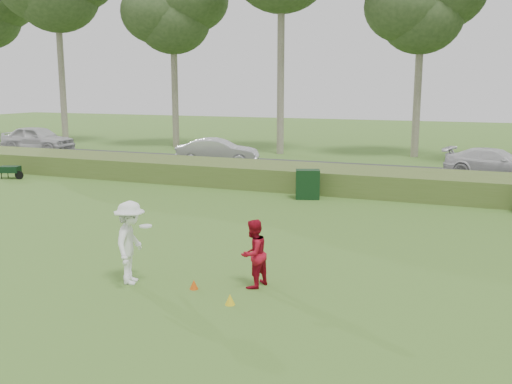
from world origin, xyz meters
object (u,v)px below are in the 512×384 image
at_px(cone_orange, 194,284).
at_px(cone_yellow, 230,299).
at_px(car_mid, 218,152).
at_px(player_white, 131,243).
at_px(car_right, 495,163).
at_px(car_left, 38,139).
at_px(utility_cabinet, 308,184).
at_px(player_red, 253,254).

bearing_deg(cone_orange, cone_yellow, -25.49).
relative_size(cone_yellow, car_mid, 0.05).
relative_size(player_white, cone_orange, 8.94).
relative_size(cone_yellow, car_right, 0.05).
bearing_deg(car_left, cone_yellow, -132.06).
relative_size(utility_cabinet, car_left, 0.23).
distance_m(player_red, cone_yellow, 1.28).
xyz_separation_m(player_white, player_red, (2.56, 0.75, -0.17)).
bearing_deg(utility_cabinet, car_right, 30.11).
xyz_separation_m(player_white, utility_cabinet, (0.85, 10.39, -0.35)).
bearing_deg(cone_orange, car_right, 71.43).
height_order(player_white, car_right, player_white).
height_order(cone_orange, cone_yellow, cone_yellow).
bearing_deg(player_red, cone_yellow, 13.39).
distance_m(cone_orange, utility_cabinet, 10.26).
bearing_deg(cone_yellow, car_mid, 116.36).
xyz_separation_m(utility_cabinet, car_left, (-20.34, 8.08, 0.32)).
xyz_separation_m(car_left, car_mid, (13.45, -1.57, -0.10)).
xyz_separation_m(cone_orange, cone_yellow, (1.07, -0.51, 0.01)).
relative_size(player_white, player_red, 1.23).
bearing_deg(cone_orange, utility_cabinet, 93.29).
relative_size(cone_yellow, car_left, 0.05).
distance_m(cone_yellow, utility_cabinet, 10.88).
distance_m(car_left, car_mid, 13.54).
bearing_deg(cone_yellow, car_left, 139.44).
bearing_deg(car_mid, player_red, -167.96).
relative_size(car_left, car_right, 1.05).
bearing_deg(utility_cabinet, player_white, -114.02).
xyz_separation_m(cone_yellow, car_left, (-22.00, 18.83, 0.76)).
bearing_deg(player_white, car_right, -40.08).
distance_m(player_white, cone_orange, 1.66).
distance_m(player_red, utility_cabinet, 9.78).
relative_size(player_white, car_right, 0.40).
xyz_separation_m(player_white, car_right, (7.48, 18.12, -0.19)).
bearing_deg(car_right, cone_yellow, 177.29).
bearing_deg(car_right, cone_orange, 173.76).
bearing_deg(car_right, player_red, 176.51).
distance_m(player_red, car_right, 18.05).
distance_m(player_white, car_right, 19.61).
height_order(car_left, car_mid, car_left).
xyz_separation_m(car_left, car_right, (26.96, -0.35, -0.16)).
relative_size(cone_orange, cone_yellow, 0.92).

